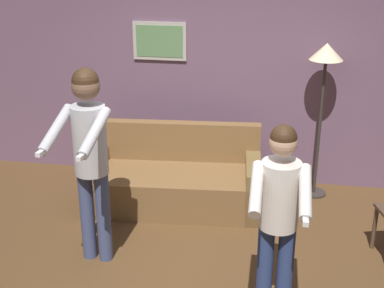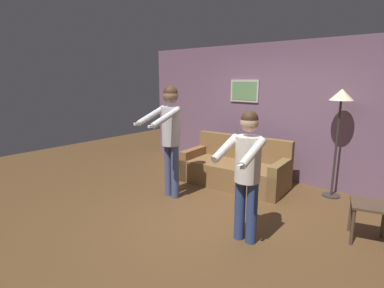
% 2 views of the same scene
% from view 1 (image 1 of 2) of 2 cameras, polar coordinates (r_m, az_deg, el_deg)
% --- Properties ---
extents(ground_plane, '(12.00, 12.00, 0.00)m').
position_cam_1_polar(ground_plane, '(4.92, -0.34, -14.00)').
color(ground_plane, brown).
extents(back_wall_assembly, '(6.40, 0.09, 2.60)m').
position_cam_1_polar(back_wall_assembly, '(6.36, 3.08, 7.36)').
color(back_wall_assembly, '#6E5066').
rests_on(back_wall_assembly, ground_plane).
extents(couch, '(1.96, 1.00, 0.87)m').
position_cam_1_polar(couch, '(5.99, -1.90, -4.01)').
color(couch, brown).
rests_on(couch, ground_plane).
extents(torchiere_lamp, '(0.36, 0.36, 1.78)m').
position_cam_1_polar(torchiere_lamp, '(5.98, 14.01, 7.88)').
color(torchiere_lamp, '#332D28').
rests_on(torchiere_lamp, ground_plane).
extents(person_standing_left, '(0.47, 0.75, 1.83)m').
position_cam_1_polar(person_standing_left, '(4.72, -10.90, -0.37)').
color(person_standing_left, '#404C74').
rests_on(person_standing_left, ground_plane).
extents(person_standing_right, '(0.44, 0.66, 1.59)m').
position_cam_1_polar(person_standing_right, '(4.11, 9.28, -6.51)').
color(person_standing_right, navy).
rests_on(person_standing_right, ground_plane).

